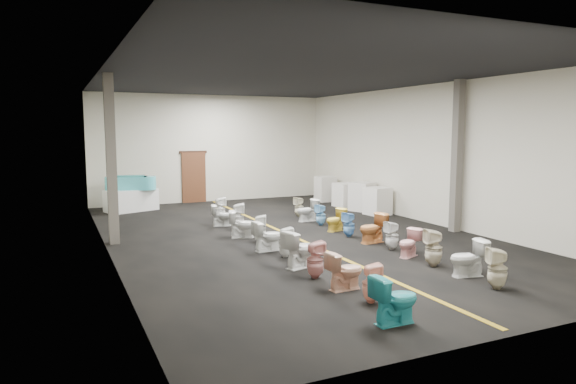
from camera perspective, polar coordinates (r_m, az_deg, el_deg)
name	(u,v)px	position (r m, az deg, el deg)	size (l,w,h in m)	color
floor	(290,235)	(14.89, 0.27, -4.85)	(16.00, 16.00, 0.00)	black
ceiling	(291,77)	(14.65, 0.28, 12.65)	(16.00, 16.00, 0.00)	black
wall_back	(211,149)	(22.11, -8.51, 4.80)	(10.00, 10.00, 0.00)	beige
wall_front	(525,185)	(8.10, 24.84, 0.72)	(10.00, 10.00, 0.00)	beige
wall_left	(105,162)	(13.30, -19.70, 3.13)	(16.00, 16.00, 0.00)	beige
wall_right	(430,154)	(17.31, 15.51, 4.06)	(16.00, 16.00, 0.00)	beige
aisle_stripe	(290,235)	(14.89, 0.27, -4.84)	(0.12, 15.60, 0.01)	#9A7716
back_door	(194,177)	(21.92, -10.42, 1.60)	(1.00, 0.10, 2.10)	#562D19
door_frame	(193,152)	(21.86, -10.49, 4.39)	(1.15, 0.08, 0.10)	#331C11
column_left	(111,160)	(14.32, -19.05, 3.39)	(0.25, 0.25, 4.50)	#59544C
column_right	(457,157)	(16.02, 18.28, 3.75)	(0.25, 0.25, 4.50)	#59544C
display_table	(131,200)	(20.19, -17.02, -0.88)	(1.83, 0.91, 0.81)	white
bathtub	(131,183)	(20.12, -17.09, 1.00)	(1.82, 0.96, 0.55)	#46BFCB
appliance_crate_a	(377,201)	(18.72, 9.91, -1.00)	(0.77, 0.77, 0.99)	white
appliance_crate_b	(362,197)	(19.54, 8.26, -0.50)	(0.79, 0.79, 1.08)	silver
appliance_crate_c	(346,195)	(20.55, 6.46, -0.31)	(0.83, 0.83, 0.94)	white
appliance_crate_d	(325,189)	(22.00, 4.18, 0.36)	(0.75, 0.75, 1.07)	silver
toilet_left_0	(395,299)	(8.38, 11.80, -11.59)	(0.44, 0.77, 0.79)	teal
toilet_left_1	(371,283)	(9.27, 9.25, -9.98)	(0.32, 0.33, 0.71)	#FDB69E
toilet_left_2	(345,271)	(9.94, 6.35, -8.67)	(0.41, 0.73, 0.74)	#F0B698
toilet_left_3	(315,260)	(10.61, 3.04, -7.53)	(0.35, 0.36, 0.78)	#D18F8A
toilet_left_4	(301,249)	(11.41, 1.40, -6.33)	(0.47, 0.82, 0.84)	white
toilet_left_5	(285,242)	(12.33, -0.28, -5.61)	(0.33, 0.33, 0.73)	white
toilet_left_6	(268,236)	(12.96, -2.27, -4.90)	(0.43, 0.75, 0.77)	white
toilet_left_7	(260,229)	(13.95, -3.16, -4.08)	(0.34, 0.35, 0.75)	white
toilet_left_8	(243,224)	(14.59, -5.08, -3.58)	(0.43, 0.76, 0.77)	white
toilet_left_9	(238,217)	(15.60, -5.59, -2.77)	(0.38, 0.39, 0.84)	white
toilet_left_10	(222,215)	(16.43, -7.34, -2.59)	(0.38, 0.67, 0.68)	silver
toilet_left_11	(220,209)	(17.31, -7.57, -1.89)	(0.36, 0.37, 0.81)	white
toilet_right_0	(497,269)	(10.67, 22.25, -7.88)	(0.36, 0.37, 0.81)	beige
toilet_right_1	(468,258)	(11.37, 19.37, -6.95)	(0.43, 0.76, 0.77)	white
toilet_right_2	(434,248)	(11.93, 15.88, -5.99)	(0.38, 0.39, 0.85)	beige
toilet_right_3	(409,243)	(12.70, 13.32, -5.55)	(0.38, 0.66, 0.67)	#F7B0AE
toilet_right_4	(392,236)	(13.33, 11.48, -4.77)	(0.33, 0.34, 0.74)	silver
toilet_right_5	(373,228)	(14.05, 9.39, -4.00)	(0.45, 0.78, 0.80)	#D17F3F
toilet_right_6	(349,225)	(14.72, 6.79, -3.61)	(0.32, 0.33, 0.72)	#6AA7DF
toilet_right_7	(336,220)	(15.54, 5.32, -3.11)	(0.38, 0.67, 0.68)	yellow
toilet_right_8	(321,215)	(16.41, 3.66, -2.55)	(0.31, 0.32, 0.69)	#85C6F3
toilet_right_9	(307,210)	(17.14, 2.17, -2.04)	(0.41, 0.72, 0.74)	white
toilet_right_10	(299,207)	(18.00, 1.24, -1.67)	(0.32, 0.32, 0.70)	beige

